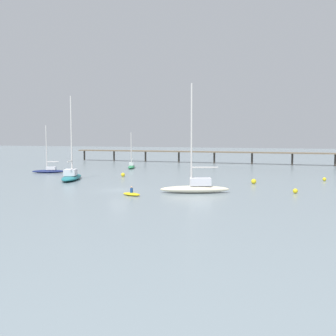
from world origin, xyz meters
name	(u,v)px	position (x,y,z in m)	size (l,w,h in m)	color
ground_plane	(118,190)	(0.00, 0.00, 0.00)	(400.00, 400.00, 0.00)	gray
pier	(258,151)	(11.51, 56.77, 3.50)	(81.71, 3.45, 6.53)	brown
sailboat_teal	(71,175)	(-13.02, 8.78, 0.78)	(5.91, 9.86, 13.83)	#1E727A
sailboat_navy	(49,170)	(-24.39, 18.33, 0.60)	(6.53, 4.25, 9.33)	navy
sailboat_cream	(196,186)	(10.43, 1.09, 0.87)	(9.01, 4.98, 13.84)	beige
sailboat_green	(132,166)	(-13.75, 34.01, 0.61)	(3.31, 6.34, 8.06)	#287F4C
dinghy_yellow	(132,194)	(3.67, -3.73, 0.21)	(2.86, 2.01, 1.14)	yellow
mooring_buoy_mid	(324,179)	(26.38, 21.15, 0.29)	(0.59, 0.59, 0.59)	yellow
mooring_buoy_near	(123,175)	(-7.26, 16.32, 0.36)	(0.72, 0.72, 0.72)	yellow
mooring_buoy_outer	(295,191)	(22.45, 4.84, 0.31)	(0.63, 0.63, 0.63)	yellow
mooring_buoy_far	(254,181)	(16.16, 13.22, 0.39)	(0.78, 0.78, 0.78)	yellow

